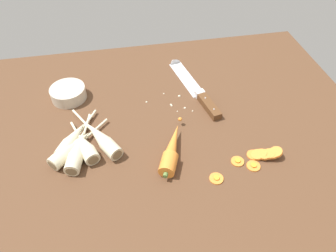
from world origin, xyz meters
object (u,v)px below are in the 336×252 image
carrot_slice_stray_mid (238,161)px  carrot_slice_stray_far (216,178)px  chefs_knife (192,85)px  carrot_slice_stack (265,154)px  prep_bowl (68,93)px  parsnip_back (85,146)px  whole_carrot (172,150)px  carrot_slice_stray_near (254,166)px  parsnip_front (71,148)px  parsnip_mid_right (78,150)px  parsnip_mid_left (101,138)px  parsnip_outer (73,139)px

carrot_slice_stray_mid → carrot_slice_stray_far: size_ratio=0.97×
chefs_knife → carrot_slice_stack: (11.89, -33.01, 0.43)cm
chefs_knife → prep_bowl: (-40.16, 1.31, 1.50)cm
carrot_slice_stack → parsnip_back: bearing=167.1°
whole_carrot → carrot_slice_stack: whole_carrot is taller
carrot_slice_stack → prep_bowl: 62.36cm
chefs_knife → carrot_slice_stray_near: bearing=-77.6°
prep_bowl → parsnip_back: bearing=-77.3°
chefs_knife → parsnip_front: size_ratio=2.07×
carrot_slice_stack → carrot_slice_stray_near: (-4.04, -2.59, -0.73)cm
chefs_knife → whole_carrot: bearing=-113.7°
parsnip_front → parsnip_back: (3.65, -0.00, 0.00)cm
parsnip_mid_right → parsnip_front: bearing=149.8°
whole_carrot → parsnip_mid_left: bearing=157.4°
chefs_knife → prep_bowl: size_ratio=3.15×
carrot_slice_stack → parsnip_mid_right: bearing=168.7°
whole_carrot → parsnip_outer: size_ratio=1.10×
whole_carrot → prep_bowl: whole_carrot is taller
carrot_slice_stray_near → chefs_knife: bearing=102.4°
parsnip_front → parsnip_mid_right: 1.94cm
parsnip_outer → parsnip_front: bearing=-95.3°
prep_bowl → whole_carrot: bearing=-46.2°
carrot_slice_stray_far → carrot_slice_stray_near: bearing=10.6°
carrot_slice_stray_near → carrot_slice_stray_far: 10.82cm
whole_carrot → parsnip_mid_left: whole_carrot is taller
parsnip_back → parsnip_mid_left: bearing=26.4°
carrot_slice_stray_far → prep_bowl: prep_bowl is taller
parsnip_outer → chefs_knife: bearing=26.5°
whole_carrot → prep_bowl: (-27.94, 29.14, 0.05)cm
parsnip_back → parsnip_outer: same height
chefs_knife → prep_bowl: 40.21cm
carrot_slice_stray_near → parsnip_front: bearing=164.0°
parsnip_front → carrot_slice_stray_far: (35.70, -15.27, -1.62)cm
parsnip_front → carrot_slice_stray_far: size_ratio=4.72×
parsnip_outer → carrot_slice_stray_mid: (42.47, -14.33, -1.62)cm
parsnip_outer → prep_bowl: size_ratio=1.65×
parsnip_back → carrot_slice_stray_mid: bearing=-15.8°
chefs_knife → parsnip_front: (-38.49, -22.32, 1.33)cm
carrot_slice_stray_near → parsnip_back: bearing=162.7°
prep_bowl → parsnip_front: bearing=-86.0°
parsnip_front → carrot_slice_stray_near: size_ratio=4.69×
parsnip_outer → carrot_slice_stray_mid: size_ratio=5.29×
carrot_slice_stack → carrot_slice_stray_near: carrot_slice_stack is taller
prep_bowl → carrot_slice_stray_mid: bearing=-38.0°
parsnip_mid_right → carrot_slice_stack: bearing=-11.3°
parsnip_outer → prep_bowl: (-1.97, 20.37, 0.17)cm
parsnip_mid_left → carrot_slice_stray_near: (38.41, -15.40, -1.62)cm
parsnip_front → carrot_slice_stack: (50.38, -10.69, -0.89)cm
chefs_knife → carrot_slice_stray_near: 36.45cm
whole_carrot → parsnip_back: size_ratio=1.19×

